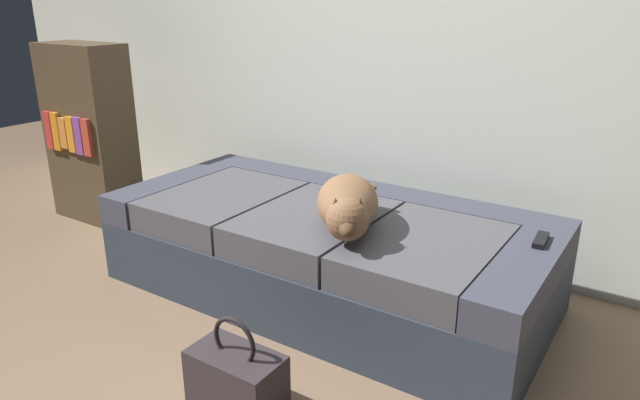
# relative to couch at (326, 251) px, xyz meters

# --- Properties ---
(couch) EXTENTS (2.04, 0.95, 0.44)m
(couch) POSITION_rel_couch_xyz_m (0.00, 0.00, 0.00)
(couch) COLOR #2D3643
(couch) RESTS_ON ground
(dog_tan) EXTENTS (0.45, 0.57, 0.21)m
(dog_tan) POSITION_rel_couch_xyz_m (0.21, -0.17, 0.33)
(dog_tan) COLOR brown
(dog_tan) RESTS_ON couch
(tv_remote) EXTENTS (0.06, 0.15, 0.02)m
(tv_remote) POSITION_rel_couch_xyz_m (0.93, 0.12, 0.23)
(tv_remote) COLOR black
(tv_remote) RESTS_ON couch
(handbag) EXTENTS (0.32, 0.18, 0.38)m
(handbag) POSITION_rel_couch_xyz_m (0.22, -0.90, -0.09)
(handbag) COLOR #31292E
(handbag) RESTS_ON ground
(bookshelf) EXTENTS (0.56, 0.30, 1.10)m
(bookshelf) POSITION_rel_couch_xyz_m (-1.79, 0.05, 0.33)
(bookshelf) COLOR #4B3C27
(bookshelf) RESTS_ON ground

